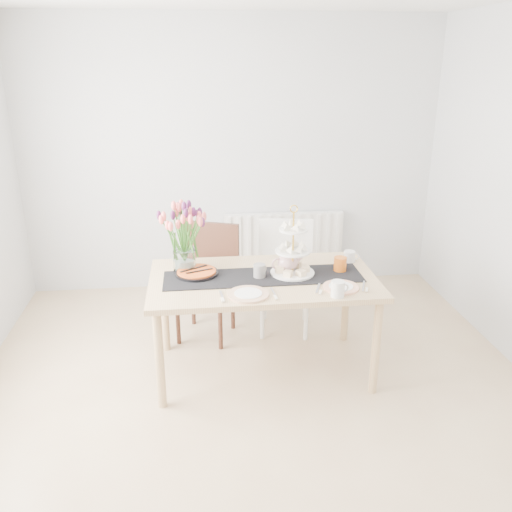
{
  "coord_description": "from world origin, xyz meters",
  "views": [
    {
      "loc": [
        -0.38,
        -2.94,
        2.22
      ],
      "look_at": [
        0.02,
        0.52,
        0.93
      ],
      "focal_mm": 38.0,
      "sensor_mm": 36.0,
      "label": 1
    }
  ],
  "objects": [
    {
      "name": "tart_tin",
      "position": [
        -0.39,
        0.66,
        0.77
      ],
      "size": [
        0.31,
        0.31,
        0.04
      ],
      "rotation": [
        0.0,
        0.0,
        0.1
      ],
      "color": "black",
      "rests_on": "dining_table"
    },
    {
      "name": "radiator",
      "position": [
        0.5,
        2.19,
        0.45
      ],
      "size": [
        1.2,
        0.08,
        0.6
      ],
      "primitive_type": "cube",
      "color": "white",
      "rests_on": "room_shell"
    },
    {
      "name": "room_shell",
      "position": [
        0.0,
        0.0,
        1.3
      ],
      "size": [
        4.5,
        4.5,
        4.5
      ],
      "color": "tan",
      "rests_on": "ground"
    },
    {
      "name": "plate_left",
      "position": [
        -0.06,
        0.27,
        0.76
      ],
      "size": [
        0.3,
        0.3,
        0.01
      ],
      "primitive_type": "cylinder",
      "rotation": [
        0.0,
        0.0,
        0.09
      ],
      "color": "silver",
      "rests_on": "dining_table"
    },
    {
      "name": "chair_white",
      "position": [
        0.36,
        1.27,
        0.54
      ],
      "size": [
        0.53,
        0.53,
        0.93
      ],
      "rotation": [
        0.0,
        0.0,
        -0.18
      ],
      "color": "white",
      "rests_on": "ground"
    },
    {
      "name": "cake_stand",
      "position": [
        0.3,
        0.59,
        0.88
      ],
      "size": [
        0.31,
        0.31,
        0.46
      ],
      "rotation": [
        0.0,
        0.0,
        0.38
      ],
      "color": "gold",
      "rests_on": "dining_table"
    },
    {
      "name": "tulip_vase",
      "position": [
        -0.47,
        0.77,
        1.07
      ],
      "size": [
        0.59,
        0.59,
        0.5
      ],
      "rotation": [
        0.0,
        0.0,
        0.27
      ],
      "color": "silver",
      "rests_on": "dining_table"
    },
    {
      "name": "mug_white",
      "position": [
        0.52,
        0.19,
        0.8
      ],
      "size": [
        0.11,
        0.11,
        0.11
      ],
      "primitive_type": "cylinder",
      "rotation": [
        0.0,
        0.0,
        0.23
      ],
      "color": "silver",
      "rests_on": "dining_table"
    },
    {
      "name": "teapot",
      "position": [
        0.27,
        0.65,
        0.82
      ],
      "size": [
        0.27,
        0.24,
        0.16
      ],
      "primitive_type": null,
      "rotation": [
        0.0,
        0.0,
        0.22
      ],
      "color": "white",
      "rests_on": "dining_table"
    },
    {
      "name": "dining_table",
      "position": [
        0.08,
        0.57,
        0.67
      ],
      "size": [
        1.6,
        0.9,
        0.75
      ],
      "color": "tan",
      "rests_on": "ground"
    },
    {
      "name": "chair_brown",
      "position": [
        -0.29,
        1.22,
        0.55
      ],
      "size": [
        0.59,
        0.59,
        0.93
      ],
      "rotation": [
        0.0,
        0.0,
        -0.36
      ],
      "color": "#361B13",
      "rests_on": "ground"
    },
    {
      "name": "plate_right",
      "position": [
        0.58,
        0.32,
        0.76
      ],
      "size": [
        0.31,
        0.31,
        0.01
      ],
      "primitive_type": "cylinder",
      "rotation": [
        0.0,
        0.0,
        -0.35
      ],
      "color": "silver",
      "rests_on": "dining_table"
    },
    {
      "name": "cream_jug",
      "position": [
        0.77,
        0.79,
        0.79
      ],
      "size": [
        0.11,
        0.11,
        0.09
      ],
      "primitive_type": "cylinder",
      "rotation": [
        0.0,
        0.0,
        -0.27
      ],
      "color": "silver",
      "rests_on": "dining_table"
    },
    {
      "name": "table_runner",
      "position": [
        0.08,
        0.57,
        0.75
      ],
      "size": [
        1.4,
        0.35,
        0.01
      ],
      "primitive_type": "cube",
      "color": "black",
      "rests_on": "dining_table"
    },
    {
      "name": "mug_grey",
      "position": [
        0.05,
        0.56,
        0.8
      ],
      "size": [
        0.12,
        0.12,
        0.1
      ],
      "primitive_type": "cylinder",
      "rotation": [
        0.0,
        0.0,
        0.73
      ],
      "color": "slate",
      "rests_on": "dining_table"
    },
    {
      "name": "mug_orange",
      "position": [
        0.65,
        0.61,
        0.8
      ],
      "size": [
        0.12,
        0.12,
        0.11
      ],
      "primitive_type": "cylinder",
      "rotation": [
        0.0,
        0.0,
        1.11
      ],
      "color": "orange",
      "rests_on": "dining_table"
    }
  ]
}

